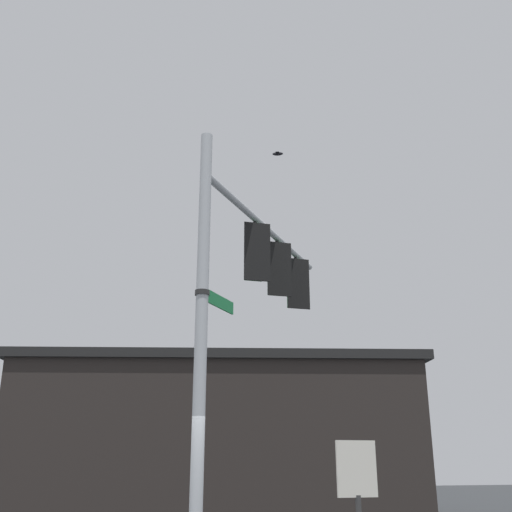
% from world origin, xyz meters
% --- Properties ---
extents(signal_pole, '(0.20, 0.20, 7.38)m').
position_xyz_m(signal_pole, '(0.00, 0.00, 3.69)').
color(signal_pole, '#ADB2B7').
rests_on(signal_pole, ground).
extents(mast_arm, '(3.74, 4.59, 0.14)m').
position_xyz_m(mast_arm, '(1.81, 2.25, 6.60)').
color(mast_arm, '#ADB2B7').
extents(traffic_light_nearest_pole, '(0.54, 0.49, 1.31)m').
position_xyz_m(traffic_light_nearest_pole, '(1.38, 1.73, 5.83)').
color(traffic_light_nearest_pole, black).
extents(traffic_light_mid_inner, '(0.54, 0.49, 1.31)m').
position_xyz_m(traffic_light_mid_inner, '(2.16, 2.70, 5.83)').
color(traffic_light_mid_inner, black).
extents(traffic_light_mid_outer, '(0.54, 0.49, 1.31)m').
position_xyz_m(traffic_light_mid_outer, '(2.94, 3.67, 5.83)').
color(traffic_light_mid_outer, black).
extents(street_name_sign, '(0.87, 1.05, 0.22)m').
position_xyz_m(street_name_sign, '(0.25, 0.30, 4.46)').
color(street_name_sign, '#147238').
extents(bird_flying, '(0.28, 0.36, 0.12)m').
position_xyz_m(bird_flying, '(2.43, 3.37, 9.11)').
color(bird_flying, black).
extents(storefront_building, '(14.84, 10.56, 5.21)m').
position_xyz_m(storefront_building, '(3.03, 12.36, 2.61)').
color(storefront_building, '#282321').
rests_on(storefront_building, ground).
extents(historical_marker, '(0.60, 0.08, 2.13)m').
position_xyz_m(historical_marker, '(2.06, -1.16, 1.40)').
color(historical_marker, '#333333').
rests_on(historical_marker, ground).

